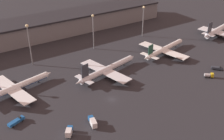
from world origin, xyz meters
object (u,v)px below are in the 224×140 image
Objects in this scene: airplane_1 at (14,88)px; airplane_4 at (217,31)px; airplane_2 at (107,70)px; airplane_3 at (164,49)px; service_vehicle_0 at (93,122)px; service_vehicle_4 at (217,68)px; service_vehicle_3 at (69,132)px; service_vehicle_2 at (16,121)px; service_vehicle_5 at (209,75)px.

airplane_4 is (155.21, -4.89, 0.89)m from airplane_1.
airplane_2 is at bearing 170.36° from airplane_4.
airplane_3 reaches higher than service_vehicle_0.
airplane_2 is at bearing -161.54° from service_vehicle_4.
service_vehicle_3 is at bearing -168.96° from airplane_3.
airplane_3 is 7.37× the size of service_vehicle_3.
service_vehicle_3 is at bearing -151.79° from airplane_2.
service_vehicle_4 is at bearing -85.93° from airplane_3.
service_vehicle_0 is 1.23× the size of service_vehicle_4.
airplane_2 is 48.06m from airplane_3.
airplane_4 reaches higher than service_vehicle_3.
service_vehicle_2 is 25.63m from service_vehicle_3.
service_vehicle_3 is at bearing -141.21° from service_vehicle_5.
airplane_1 is 1.01× the size of airplane_3.
airplane_1 is at bearing 53.68° from service_vehicle_2.
airplane_2 reaches higher than service_vehicle_4.
service_vehicle_5 is at bearing -116.15° from service_vehicle_4.
service_vehicle_2 is at bearing -117.59° from airplane_1.
service_vehicle_5 is (104.64, -19.87, 0.27)m from service_vehicle_2.
airplane_2 is 6.16× the size of service_vehicle_0.
service_vehicle_3 reaches higher than service_vehicle_2.
service_vehicle_3 is 88.31m from service_vehicle_5.
airplane_4 is at bearing -37.52° from service_vehicle_3.
service_vehicle_0 is (-78.07, -38.75, -1.03)m from airplane_3.
airplane_3 is 5.39× the size of service_vehicle_2.
airplane_2 is 60.10m from service_vehicle_2.
airplane_3 is 38.90m from service_vehicle_5.
service_vehicle_5 is (88.31, -0.13, -0.27)m from service_vehicle_3.
airplane_4 is at bearing 86.43° from service_vehicle_4.
airplane_1 is 46.37m from service_vehicle_3.
airplane_1 is 49.98m from service_vehicle_0.
service_vehicle_4 is (-45.89, -37.20, -2.49)m from airplane_4.
service_vehicle_4 is at bearing -153.31° from airplane_4.
airplane_1 reaches higher than service_vehicle_5.
service_vehicle_4 is (116.32, -16.42, -0.00)m from service_vehicle_2.
airplane_1 is at bearing -153.65° from service_vehicle_4.
airplane_4 reaches higher than service_vehicle_0.
airplane_2 is 1.16× the size of airplane_4.
airplane_1 is at bearing 48.57° from service_vehicle_3.
airplane_1 is 8.64× the size of service_vehicle_5.
airplane_4 is at bearing -9.64° from airplane_2.
airplane_1 is 7.42× the size of service_vehicle_3.
service_vehicle_4 is (109.32, -42.09, -1.60)m from airplane_1.
airplane_4 reaches higher than airplane_2.
service_vehicle_2 is at bearing -151.88° from service_vehicle_5.
airplane_2 is 9.15× the size of service_vehicle_5.
service_vehicle_2 is (-57.94, -15.86, -1.74)m from airplane_2.
airplane_1 is 107.75m from service_vehicle_5.
airplane_2 reaches higher than service_vehicle_2.
service_vehicle_4 reaches higher than service_vehicle_2.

